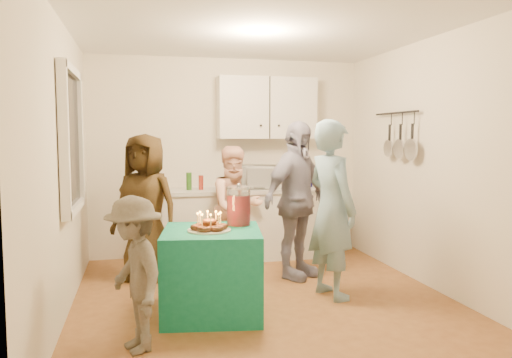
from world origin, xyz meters
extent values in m
plane|color=brown|center=(0.00, 0.00, 0.00)|extent=(4.00, 4.00, 0.00)
plane|color=white|center=(0.00, 0.00, 2.60)|extent=(4.00, 4.00, 0.00)
plane|color=silver|center=(0.00, 2.00, 1.30)|extent=(3.60, 3.60, 0.00)
plane|color=silver|center=(-1.80, 0.00, 1.30)|extent=(4.00, 4.00, 0.00)
plane|color=silver|center=(1.80, 0.00, 1.30)|extent=(4.00, 4.00, 0.00)
cube|color=black|center=(-1.77, 0.30, 1.55)|extent=(0.04, 1.00, 1.20)
cube|color=white|center=(0.20, 1.70, 0.43)|extent=(2.20, 0.58, 0.86)
cube|color=beige|center=(0.20, 1.70, 0.89)|extent=(2.24, 0.62, 0.05)
cube|color=white|center=(0.50, 1.85, 1.95)|extent=(1.30, 0.30, 0.80)
cube|color=black|center=(1.72, 0.70, 1.60)|extent=(0.12, 1.00, 0.60)
imported|color=white|center=(0.32, 1.70, 1.06)|extent=(0.60, 0.47, 0.29)
cube|color=#12785A|center=(-0.54, -0.24, 0.38)|extent=(0.97, 0.97, 0.76)
cylinder|color=red|center=(-0.26, -0.06, 0.93)|extent=(0.22, 0.22, 0.34)
imported|color=#7CA0B5|center=(0.68, -0.02, 0.87)|extent=(0.57, 0.73, 1.75)
imported|color=#533A17|center=(-1.10, 1.00, 0.80)|extent=(0.94, 0.85, 1.61)
imported|color=#F1957D|center=(-0.04, 1.19, 0.73)|extent=(0.85, 0.75, 1.47)
imported|color=#17113A|center=(0.54, 0.69, 0.88)|extent=(1.08, 0.95, 1.75)
imported|color=#4D483E|center=(-1.21, -0.87, 0.58)|extent=(0.64, 0.84, 1.15)
camera|label=1|loc=(-1.16, -4.56, 1.59)|focal=35.00mm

